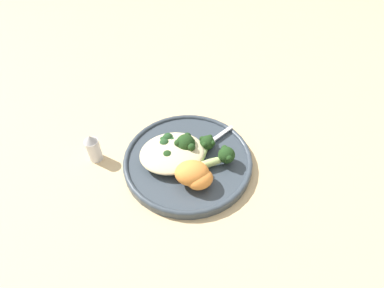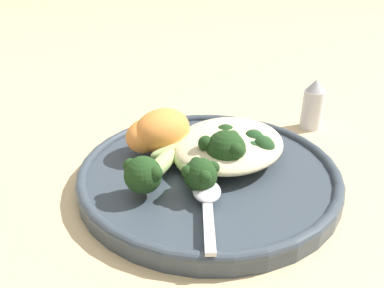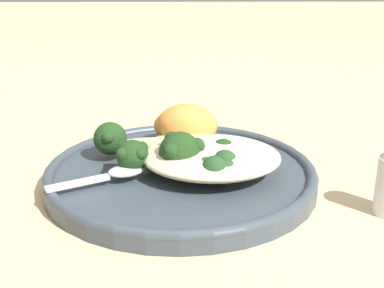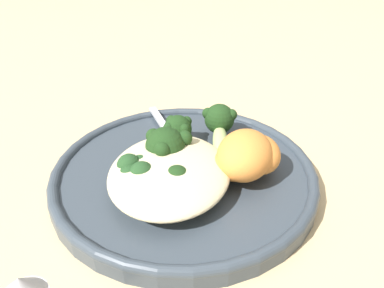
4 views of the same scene
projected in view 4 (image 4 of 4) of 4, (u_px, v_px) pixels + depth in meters
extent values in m
plane|color=#D6B784|center=(186.00, 173.00, 0.43)|extent=(4.00, 4.00, 0.00)
cylinder|color=#38424C|center=(181.00, 175.00, 0.41)|extent=(0.29, 0.29, 0.02)
torus|color=#38424C|center=(181.00, 169.00, 0.41)|extent=(0.29, 0.29, 0.01)
ellipsoid|color=beige|center=(170.00, 172.00, 0.37)|extent=(0.14, 0.12, 0.03)
ellipsoid|color=#ADC675|center=(220.00, 143.00, 0.43)|extent=(0.08, 0.03, 0.02)
sphere|color=#1E3D19|center=(219.00, 119.00, 0.46)|extent=(0.04, 0.04, 0.04)
sphere|color=#1E3D19|center=(208.00, 113.00, 0.45)|extent=(0.01, 0.01, 0.01)
sphere|color=#1E3D19|center=(231.00, 115.00, 0.45)|extent=(0.01, 0.01, 0.01)
ellipsoid|color=#ADC675|center=(200.00, 147.00, 0.42)|extent=(0.06, 0.07, 0.02)
sphere|color=#1E3D19|center=(178.00, 129.00, 0.44)|extent=(0.03, 0.03, 0.03)
sphere|color=#1E3D19|center=(171.00, 121.00, 0.44)|extent=(0.01, 0.01, 0.01)
sphere|color=#1E3D19|center=(169.00, 128.00, 0.43)|extent=(0.01, 0.01, 0.01)
sphere|color=#1E3D19|center=(184.00, 129.00, 0.43)|extent=(0.01, 0.01, 0.01)
sphere|color=#1E3D19|center=(187.00, 121.00, 0.44)|extent=(0.01, 0.01, 0.01)
ellipsoid|color=#ADC675|center=(208.00, 157.00, 0.40)|extent=(0.03, 0.09, 0.02)
sphere|color=#1E3D19|center=(166.00, 147.00, 0.40)|extent=(0.04, 0.04, 0.04)
sphere|color=#1E3D19|center=(153.00, 136.00, 0.40)|extent=(0.02, 0.02, 0.02)
sphere|color=#1E3D19|center=(162.00, 150.00, 0.38)|extent=(0.02, 0.02, 0.02)
sphere|color=#1E3D19|center=(180.00, 138.00, 0.40)|extent=(0.02, 0.02, 0.02)
ellipsoid|color=#ADC675|center=(210.00, 164.00, 0.39)|extent=(0.09, 0.07, 0.02)
sphere|color=#1E3D19|center=(179.00, 180.00, 0.36)|extent=(0.03, 0.03, 0.03)
sphere|color=#1E3D19|center=(172.00, 170.00, 0.36)|extent=(0.01, 0.01, 0.01)
sphere|color=#1E3D19|center=(169.00, 180.00, 0.35)|extent=(0.01, 0.01, 0.01)
sphere|color=#1E3D19|center=(185.00, 181.00, 0.35)|extent=(0.01, 0.01, 0.01)
sphere|color=#1E3D19|center=(188.00, 171.00, 0.36)|extent=(0.01, 0.01, 0.01)
ellipsoid|color=orange|center=(259.00, 154.00, 0.39)|extent=(0.06, 0.05, 0.04)
ellipsoid|color=orange|center=(245.00, 155.00, 0.38)|extent=(0.08, 0.07, 0.05)
ellipsoid|color=orange|center=(239.00, 162.00, 0.38)|extent=(0.08, 0.08, 0.03)
sphere|color=#234723|center=(141.00, 167.00, 0.38)|extent=(0.02, 0.02, 0.02)
sphere|color=#234723|center=(129.00, 166.00, 0.37)|extent=(0.02, 0.02, 0.02)
sphere|color=#234723|center=(130.00, 177.00, 0.37)|extent=(0.02, 0.02, 0.02)
sphere|color=#234723|center=(142.00, 174.00, 0.36)|extent=(0.02, 0.02, 0.02)
sphere|color=#234723|center=(148.00, 171.00, 0.37)|extent=(0.02, 0.02, 0.02)
cube|color=silver|center=(159.00, 118.00, 0.49)|extent=(0.06, 0.04, 0.00)
ellipsoid|color=silver|center=(171.00, 135.00, 0.45)|extent=(0.05, 0.04, 0.01)
cone|color=#B2B2B7|center=(21.00, 287.00, 0.22)|extent=(0.03, 0.03, 0.02)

